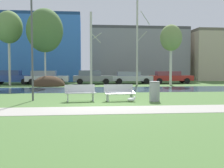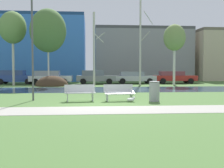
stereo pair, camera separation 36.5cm
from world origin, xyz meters
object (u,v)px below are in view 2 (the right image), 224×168
object	(u,v)px
trash_bin	(154,91)
parked_hatch_third_grey	(95,77)
parked_van_nearest_blue	(15,77)
parked_sedan_second_white	(50,77)
seagull	(131,99)
streetlamp	(32,28)
parked_wagon_fourth_silver	(134,77)
bench_right	(119,92)
parked_suv_fifth_red	(174,77)
bench_left	(80,92)

from	to	relation	value
trash_bin	parked_hatch_third_grey	world-z (taller)	parked_hatch_third_grey
parked_van_nearest_blue	parked_sedan_second_white	bearing A→B (deg)	-5.86
seagull	streetlamp	xyz separation A→B (m)	(-5.15, 1.10, 3.71)
parked_sedan_second_white	parked_hatch_third_grey	xyz separation A→B (m)	(4.95, 0.04, 0.01)
parked_wagon_fourth_silver	parked_hatch_third_grey	bearing A→B (deg)	-176.98
parked_hatch_third_grey	parked_wagon_fourth_silver	xyz separation A→B (m)	(4.41, 0.23, -0.07)
trash_bin	parked_van_nearest_blue	world-z (taller)	parked_van_nearest_blue
streetlamp	parked_wagon_fourth_silver	distance (m)	18.17
bench_right	seagull	distance (m)	0.87
bench_right	parked_van_nearest_blue	size ratio (longest dim) A/B	0.37
parked_wagon_fourth_silver	parked_suv_fifth_red	distance (m)	4.58
bench_left	parked_wagon_fourth_silver	distance (m)	17.43
bench_left	parked_hatch_third_grey	bearing A→B (deg)	86.10
parked_sedan_second_white	parked_hatch_third_grey	world-z (taller)	parked_hatch_third_grey
parked_van_nearest_blue	trash_bin	bearing A→B (deg)	-55.86
parked_hatch_third_grey	parked_wagon_fourth_silver	distance (m)	4.42
streetlamp	parked_wagon_fourth_silver	bearing A→B (deg)	63.30
bench_left	seagull	world-z (taller)	bench_left
bench_left	trash_bin	size ratio (longest dim) A/B	1.59
bench_left	parked_van_nearest_blue	distance (m)	18.32
seagull	streetlamp	bearing A→B (deg)	167.93
trash_bin	parked_sedan_second_white	size ratio (longest dim) A/B	0.23
bench_left	bench_right	size ratio (longest dim) A/B	1.00
trash_bin	parked_van_nearest_blue	size ratio (longest dim) A/B	0.24
bench_left	parked_wagon_fourth_silver	size ratio (longest dim) A/B	0.36
parked_van_nearest_blue	parked_wagon_fourth_silver	bearing A→B (deg)	-0.53
parked_wagon_fourth_silver	parked_suv_fifth_red	xyz separation A→B (m)	(4.58, -0.05, 0.02)
parked_van_nearest_blue	parked_suv_fifth_red	distance (m)	17.74
seagull	parked_suv_fifth_red	world-z (taller)	parked_suv_fifth_red
trash_bin	streetlamp	world-z (taller)	streetlamp
trash_bin	parked_sedan_second_white	world-z (taller)	parked_sedan_second_white
seagull	parked_van_nearest_blue	size ratio (longest dim) A/B	0.11
trash_bin	parked_hatch_third_grey	size ratio (longest dim) A/B	0.24
seagull	streetlamp	distance (m)	6.45
parked_van_nearest_blue	parked_suv_fifth_red	world-z (taller)	parked_van_nearest_blue
seagull	streetlamp	size ratio (longest dim) A/B	0.08
bench_right	parked_suv_fifth_red	bearing A→B (deg)	64.01
parked_van_nearest_blue	parked_hatch_third_grey	xyz separation A→B (m)	(8.76, -0.35, -0.01)
trash_bin	parked_van_nearest_blue	xyz separation A→B (m)	(-11.53, 17.01, 0.26)
seagull	parked_suv_fifth_red	size ratio (longest dim) A/B	0.10
bench_right	parked_sedan_second_white	xyz separation A→B (m)	(-5.91, 16.26, 0.31)
parked_sedan_second_white	streetlamp	bearing A→B (deg)	-85.20
trash_bin	parked_wagon_fourth_silver	distance (m)	16.97
trash_bin	parked_suv_fifth_red	xyz separation A→B (m)	(6.21, 16.83, 0.21)
trash_bin	seagull	xyz separation A→B (m)	(-1.25, -0.21, -0.41)
trash_bin	streetlamp	distance (m)	7.26
bench_left	parked_suv_fifth_red	bearing A→B (deg)	58.50
bench_right	parked_sedan_second_white	bearing A→B (deg)	109.97
parked_van_nearest_blue	parked_sedan_second_white	world-z (taller)	parked_van_nearest_blue
seagull	parked_suv_fifth_red	bearing A→B (deg)	66.34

